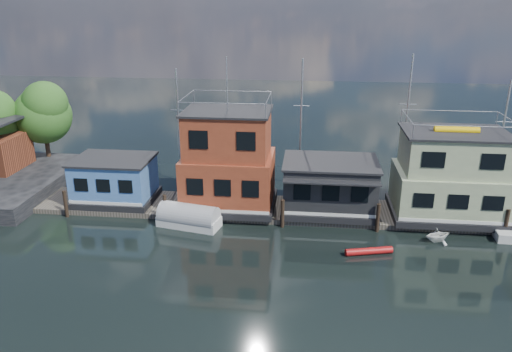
# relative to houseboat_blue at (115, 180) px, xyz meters

# --- Properties ---
(ground) EXTENTS (160.00, 160.00, 0.00)m
(ground) POSITION_rel_houseboat_blue_xyz_m (18.00, -12.00, -2.21)
(ground) COLOR black
(ground) RESTS_ON ground
(dock) EXTENTS (48.00, 5.00, 0.40)m
(dock) POSITION_rel_houseboat_blue_xyz_m (18.00, 0.00, -2.01)
(dock) COLOR #595147
(dock) RESTS_ON ground
(houseboat_blue) EXTENTS (6.40, 4.90, 3.66)m
(houseboat_blue) POSITION_rel_houseboat_blue_xyz_m (0.00, 0.00, 0.00)
(houseboat_blue) COLOR black
(houseboat_blue) RESTS_ON dock
(houseboat_red) EXTENTS (7.40, 5.90, 11.86)m
(houseboat_red) POSITION_rel_houseboat_blue_xyz_m (9.50, 0.00, 1.90)
(houseboat_red) COLOR black
(houseboat_red) RESTS_ON dock
(houseboat_dark) EXTENTS (7.40, 6.10, 4.06)m
(houseboat_dark) POSITION_rel_houseboat_blue_xyz_m (17.50, -0.02, 0.21)
(houseboat_dark) COLOR black
(houseboat_dark) RESTS_ON dock
(houseboat_green) EXTENTS (8.40, 5.90, 7.03)m
(houseboat_green) POSITION_rel_houseboat_blue_xyz_m (26.50, 0.00, 1.34)
(houseboat_green) COLOR black
(houseboat_green) RESTS_ON dock
(pilings) EXTENTS (42.28, 0.28, 2.20)m
(pilings) POSITION_rel_houseboat_blue_xyz_m (17.67, -2.80, -1.11)
(pilings) COLOR #2D2116
(pilings) RESTS_ON ground
(background_masts) EXTENTS (36.40, 0.16, 12.00)m
(background_masts) POSITION_rel_houseboat_blue_xyz_m (22.76, 6.00, 3.35)
(background_masts) COLOR silver
(background_masts) RESTS_ON ground
(red_kayak) EXTENTS (3.25, 1.25, 0.47)m
(red_kayak) POSITION_rel_houseboat_blue_xyz_m (20.06, -6.40, -1.97)
(red_kayak) COLOR #B31313
(red_kayak) RESTS_ON ground
(dinghy_white) EXTENTS (2.48, 2.33, 1.04)m
(dinghy_white) POSITION_rel_houseboat_blue_xyz_m (25.08, -3.93, -1.69)
(dinghy_white) COLOR white
(dinghy_white) RESTS_ON ground
(tarp_runabout) EXTENTS (4.97, 2.81, 1.90)m
(tarp_runabout) POSITION_rel_houseboat_blue_xyz_m (6.98, -3.44, -1.50)
(tarp_runabout) COLOR silver
(tarp_runabout) RESTS_ON ground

